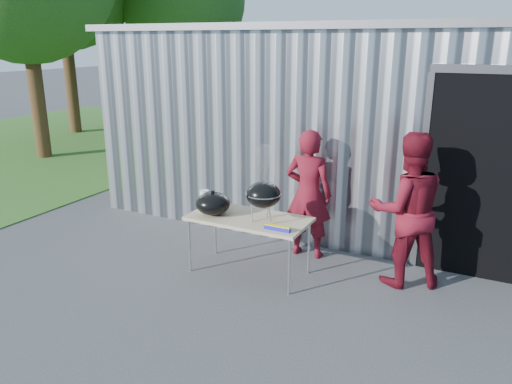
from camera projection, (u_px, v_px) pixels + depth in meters
The scene contains 11 objects.
ground at pixel (214, 285), 6.08m from camera, with size 80.00×80.00×0.00m, color #3D3D40.
building at pixel (385, 115), 9.16m from camera, with size 8.20×6.20×3.10m.
grass_patch at pixel (63, 139), 15.09m from camera, with size 10.00×12.00×0.02m, color #2D591E.
folding_table at pixel (249, 220), 6.22m from camera, with size 1.50×0.75×0.75m.
kettle_grill at pixel (263, 188), 5.97m from camera, with size 0.43×0.43×0.93m.
grill_lid at pixel (213, 203), 6.28m from camera, with size 0.44×0.44×0.32m.
paper_towels at pixel (205, 201), 6.39m from camera, with size 0.12×0.12×0.28m, color white.
white_tub at pixel (219, 203), 6.61m from camera, with size 0.20×0.15×0.10m, color white.
foil_box at pixel (277, 228), 5.77m from camera, with size 0.32×0.06×0.06m.
person_cook at pixel (308, 194), 6.71m from camera, with size 0.64×0.42×1.76m, color maroon.
person_bystander at pixel (407, 210), 5.90m from camera, with size 0.91×0.71×1.87m, color maroon.
Camera 1 is at (2.93, -4.67, 2.87)m, focal length 35.00 mm.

